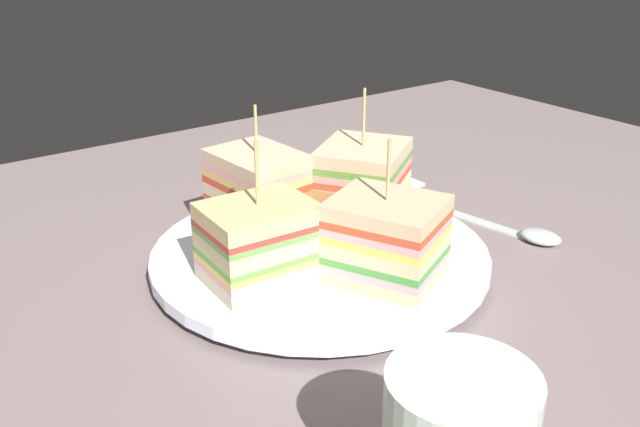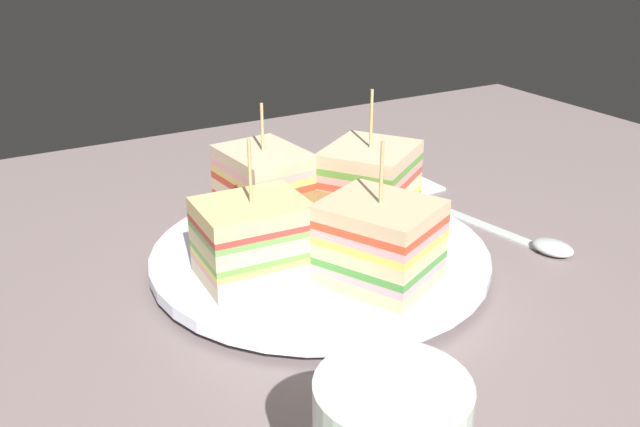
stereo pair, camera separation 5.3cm
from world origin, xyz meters
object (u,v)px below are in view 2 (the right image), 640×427
at_px(chip_pile, 320,246).
at_px(spoon, 529,239).
at_px(sandwich_wedge_3, 265,189).
at_px(plate, 320,257).
at_px(sandwich_wedge_0, 254,240).
at_px(sandwich_wedge_1, 378,242).
at_px(napkin, 357,181).
at_px(sandwich_wedge_2, 369,186).

distance_m(chip_pile, spoon, 0.19).
bearing_deg(sandwich_wedge_3, spoon, 55.47).
xyz_separation_m(sandwich_wedge_3, spoon, (-0.19, 0.11, -0.05)).
height_order(plate, sandwich_wedge_0, sandwich_wedge_0).
bearing_deg(chip_pile, sandwich_wedge_1, 114.12).
height_order(sandwich_wedge_0, chip_pile, sandwich_wedge_0).
height_order(sandwich_wedge_3, napkin, sandwich_wedge_3).
bearing_deg(chip_pile, napkin, -130.43).
relative_size(plate, sandwich_wedge_0, 2.54).
relative_size(sandwich_wedge_1, sandwich_wedge_2, 0.90).
xyz_separation_m(sandwich_wedge_2, napkin, (-0.07, -0.12, -0.05)).
bearing_deg(spoon, sandwich_wedge_3, -129.65).
height_order(plate, spoon, plate).
height_order(plate, sandwich_wedge_2, sandwich_wedge_2).
bearing_deg(sandwich_wedge_0, chip_pile, -0.51).
xyz_separation_m(sandwich_wedge_2, sandwich_wedge_3, (0.08, -0.04, -0.00)).
xyz_separation_m(sandwich_wedge_1, spoon, (-0.16, -0.01, -0.04)).
distance_m(plate, napkin, 0.19).
bearing_deg(sandwich_wedge_0, sandwich_wedge_1, -31.01).
bearing_deg(plate, napkin, -131.45).
relative_size(plate, sandwich_wedge_1, 2.53).
height_order(sandwich_wedge_1, sandwich_wedge_3, sandwich_wedge_3).
distance_m(sandwich_wedge_0, sandwich_wedge_3, 0.09).
bearing_deg(napkin, sandwich_wedge_0, 39.79).
distance_m(sandwich_wedge_0, spoon, 0.24).
bearing_deg(sandwich_wedge_0, plate, 15.25).
xyz_separation_m(plate, spoon, (-0.17, 0.05, -0.01)).
relative_size(sandwich_wedge_1, spoon, 0.65).
bearing_deg(chip_pile, sandwich_wedge_2, -150.66).
xyz_separation_m(sandwich_wedge_2, chip_pile, (0.07, 0.04, -0.02)).
height_order(chip_pile, spoon, chip_pile).
bearing_deg(sandwich_wedge_0, napkin, 42.73).
relative_size(plate, spoon, 1.65).
bearing_deg(plate, sandwich_wedge_0, 12.30).
bearing_deg(sandwich_wedge_3, chip_pile, 0.81).
height_order(sandwich_wedge_3, chip_pile, sandwich_wedge_3).
relative_size(sandwich_wedge_2, chip_pile, 1.51).
relative_size(plate, sandwich_wedge_2, 2.29).
relative_size(spoon, napkin, 1.24).
bearing_deg(sandwich_wedge_0, sandwich_wedge_2, 19.34).
distance_m(sandwich_wedge_1, sandwich_wedge_3, 0.13).
relative_size(sandwich_wedge_3, napkin, 0.81).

